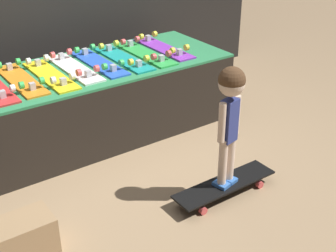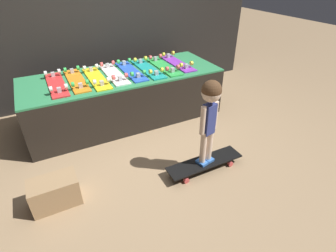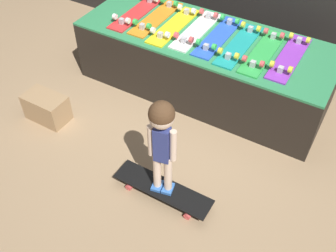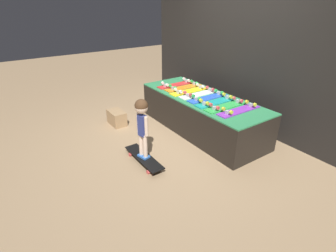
# 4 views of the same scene
# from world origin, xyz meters

# --- Properties ---
(ground_plane) EXTENTS (16.00, 16.00, 0.00)m
(ground_plane) POSITION_xyz_m (0.00, 0.00, 0.00)
(ground_plane) COLOR #9E7F5B
(display_rack) EXTENTS (2.33, 0.88, 0.60)m
(display_rack) POSITION_xyz_m (0.00, 0.52, 0.30)
(display_rack) COLOR black
(display_rack) RESTS_ON ground_plane
(skateboard_red_on_rack) EXTENTS (0.18, 0.73, 0.09)m
(skateboard_red_on_rack) POSITION_xyz_m (-0.75, 0.53, 0.62)
(skateboard_red_on_rack) COLOR red
(skateboard_red_on_rack) RESTS_ON display_rack
(skateboard_orange_on_rack) EXTENTS (0.18, 0.73, 0.09)m
(skateboard_orange_on_rack) POSITION_xyz_m (-0.54, 0.55, 0.62)
(skateboard_orange_on_rack) COLOR orange
(skateboard_orange_on_rack) RESTS_ON display_rack
(skateboard_yellow_on_rack) EXTENTS (0.18, 0.73, 0.09)m
(skateboard_yellow_on_rack) POSITION_xyz_m (-0.32, 0.51, 0.62)
(skateboard_yellow_on_rack) COLOR yellow
(skateboard_yellow_on_rack) RESTS_ON display_rack
(skateboard_white_on_rack) EXTENTS (0.18, 0.73, 0.09)m
(skateboard_white_on_rack) POSITION_xyz_m (-0.11, 0.54, 0.62)
(skateboard_white_on_rack) COLOR white
(skateboard_white_on_rack) RESTS_ON display_rack
(skateboard_blue_on_rack) EXTENTS (0.18, 0.73, 0.09)m
(skateboard_blue_on_rack) POSITION_xyz_m (0.11, 0.54, 0.62)
(skateboard_blue_on_rack) COLOR blue
(skateboard_blue_on_rack) RESTS_ON display_rack
(skateboard_teal_on_rack) EXTENTS (0.18, 0.73, 0.09)m
(skateboard_teal_on_rack) POSITION_xyz_m (0.32, 0.51, 0.62)
(skateboard_teal_on_rack) COLOR teal
(skateboard_teal_on_rack) RESTS_ON display_rack
(skateboard_green_on_rack) EXTENTS (0.18, 0.73, 0.09)m
(skateboard_green_on_rack) POSITION_xyz_m (0.54, 0.51, 0.62)
(skateboard_green_on_rack) COLOR green
(skateboard_green_on_rack) RESTS_ON display_rack
(skateboard_purple_on_rack) EXTENTS (0.18, 0.73, 0.09)m
(skateboard_purple_on_rack) POSITION_xyz_m (0.75, 0.55, 0.62)
(skateboard_purple_on_rack) COLOR purple
(skateboard_purple_on_rack) RESTS_ON display_rack
(skateboard_on_floor) EXTENTS (0.77, 0.19, 0.09)m
(skateboard_on_floor) POSITION_xyz_m (0.33, -0.79, 0.07)
(skateboard_on_floor) COLOR black
(skateboard_on_floor) RESTS_ON ground_plane
(child) EXTENTS (0.20, 0.17, 0.84)m
(child) POSITION_xyz_m (0.33, -0.79, 0.68)
(child) COLOR #3870C6
(child) RESTS_ON skateboard_on_floor
(storage_box) EXTENTS (0.38, 0.23, 0.25)m
(storage_box) POSITION_xyz_m (-1.01, -0.58, 0.12)
(storage_box) COLOR #A37F56
(storage_box) RESTS_ON ground_plane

